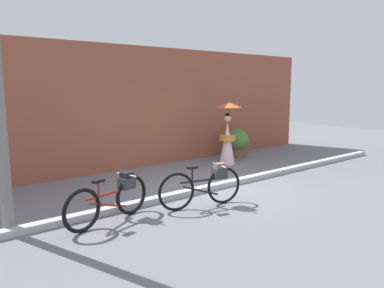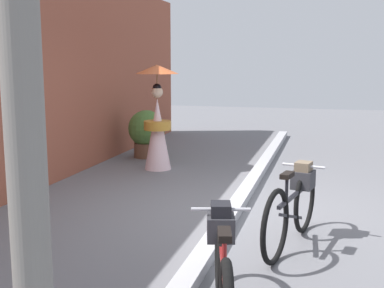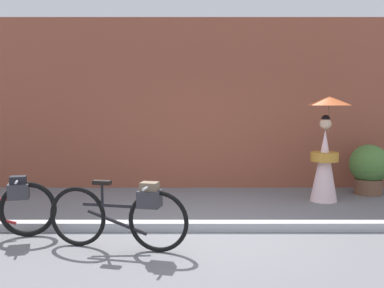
# 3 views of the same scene
# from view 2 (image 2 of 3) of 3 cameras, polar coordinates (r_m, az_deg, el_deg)

# --- Properties ---
(ground_plane) EXTENTS (30.00, 30.00, 0.00)m
(ground_plane) POSITION_cam_2_polar(r_m,az_deg,el_deg) (6.59, 4.86, -7.76)
(ground_plane) COLOR slate
(building_wall) EXTENTS (14.00, 0.40, 3.48)m
(building_wall) POSITION_cam_2_polar(r_m,az_deg,el_deg) (7.61, -20.30, 7.29)
(building_wall) COLOR brown
(building_wall) RESTS_ON ground_plane
(sidewalk_curb) EXTENTS (14.00, 0.20, 0.12)m
(sidewalk_curb) POSITION_cam_2_polar(r_m,az_deg,el_deg) (6.58, 4.87, -7.26)
(sidewalk_curb) COLOR #B2B2B7
(sidewalk_curb) RESTS_ON ground_plane
(bicycle_near_officer) EXTENTS (1.75, 0.55, 0.84)m
(bicycle_near_officer) POSITION_cam_2_polar(r_m,az_deg,el_deg) (5.47, 11.50, -6.68)
(bicycle_near_officer) COLOR black
(bicycle_near_officer) RESTS_ON ground_plane
(bicycle_far_side) EXTENTS (1.79, 0.60, 0.82)m
(bicycle_far_side) POSITION_cam_2_polar(r_m,az_deg,el_deg) (3.84, 3.47, -13.90)
(bicycle_far_side) COLOR black
(bicycle_far_side) RESTS_ON ground_plane
(person_with_parasol) EXTENTS (0.78, 0.78, 1.88)m
(person_with_parasol) POSITION_cam_2_polar(r_m,az_deg,el_deg) (9.03, -3.95, 2.96)
(person_with_parasol) COLOR silver
(person_with_parasol) RESTS_ON ground_plane
(potted_plant_by_door) EXTENTS (0.76, 0.74, 0.96)m
(potted_plant_by_door) POSITION_cam_2_polar(r_m,az_deg,el_deg) (10.25, -5.09, 1.39)
(potted_plant_by_door) COLOR brown
(potted_plant_by_door) RESTS_ON ground_plane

